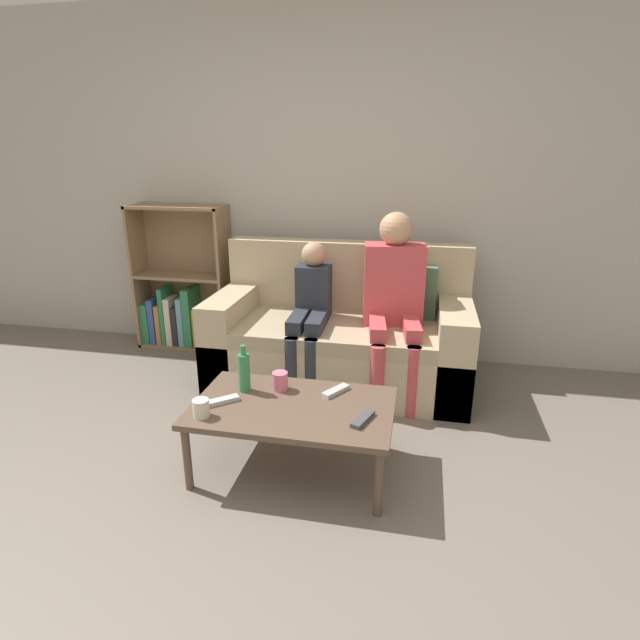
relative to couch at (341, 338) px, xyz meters
The scene contains 13 objects.
ground_plane 1.80m from the couch, 94.86° to the right, with size 22.00×22.00×0.00m, color #70665B.
wall_back 1.15m from the couch, 104.94° to the left, with size 12.00×0.06×2.60m.
couch is the anchor object (origin of this frame).
bookshelf 1.47m from the couch, 163.77° to the left, with size 0.77×0.28×1.16m.
coffee_table 1.11m from the couch, 93.22° to the right, with size 0.99×0.61×0.37m.
person_adult 0.53m from the couch, 12.43° to the right, with size 0.42×0.63×1.20m.
person_child 0.34m from the couch, 145.72° to the right, with size 0.24×0.60×0.98m.
cup_near 1.38m from the couch, 109.40° to the right, with size 0.08×0.08×0.09m.
cup_far 0.98m from the couch, 100.09° to the right, with size 0.08×0.08×0.10m.
tv_remote_0 1.23m from the couch, 109.77° to the right, with size 0.16×0.15×0.02m.
tv_remote_1 0.94m from the couch, 82.45° to the right, with size 0.13×0.17×0.02m.
tv_remote_2 1.23m from the couch, 76.02° to the right, with size 0.10×0.18×0.02m.
bottle 1.07m from the couch, 109.11° to the right, with size 0.06×0.06×0.25m.
Camera 1 is at (0.67, -1.47, 1.56)m, focal length 28.00 mm.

